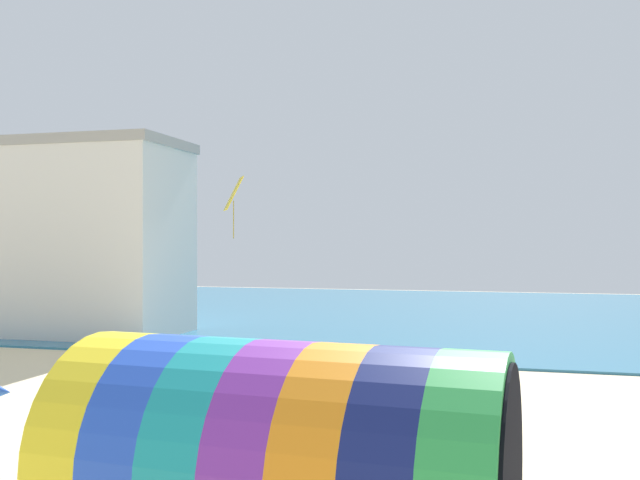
# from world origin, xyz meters

# --- Properties ---
(sea) EXTENTS (120.00, 40.00, 0.10)m
(sea) POSITION_xyz_m (0.00, 38.19, 0.05)
(sea) COLOR teal
(sea) RESTS_ON ground
(giant_inflatable_tube) EXTENTS (6.44, 3.94, 3.44)m
(giant_inflatable_tube) POSITION_xyz_m (-1.36, 0.16, 1.72)
(giant_inflatable_tube) COLOR yellow
(giant_inflatable_tube) RESTS_ON ground
(kite_yellow_diamond) EXTENTS (1.06, 1.18, 2.34)m
(kite_yellow_diamond) POSITION_xyz_m (-8.37, 15.78, 6.59)
(kite_yellow_diamond) COLOR yellow
(bystander_near_water) EXTENTS (0.37, 0.42, 1.55)m
(bystander_near_water) POSITION_xyz_m (-5.80, 11.98, 0.78)
(bystander_near_water) COLOR #726651
(bystander_near_water) RESTS_ON ground
(promenade_building) EXTENTS (13.78, 5.97, 9.94)m
(promenade_building) POSITION_xyz_m (-21.19, 22.82, 4.98)
(promenade_building) COLOR silver
(promenade_building) RESTS_ON ground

